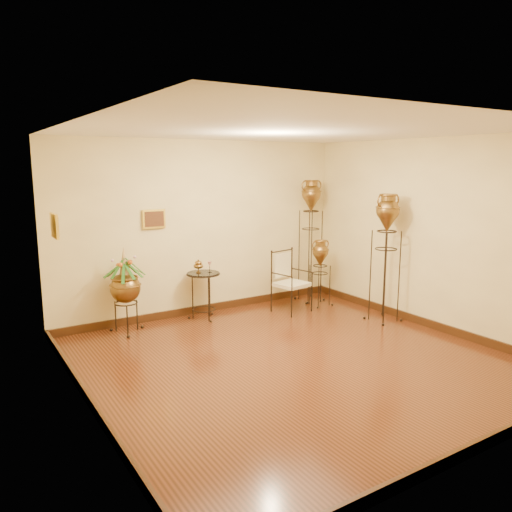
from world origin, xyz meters
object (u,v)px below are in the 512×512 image
amphora_mid (386,257)px  planter_urn (125,284)px  amphora_tall (310,239)px  side_table (204,295)px  armchair (292,282)px

amphora_mid → planter_urn: bearing=156.3°
amphora_tall → side_table: amphora_tall is taller
amphora_tall → armchair: 1.02m
planter_urn → side_table: size_ratio=1.37×
amphora_mid → side_table: bearing=146.0°
planter_urn → amphora_tall: bearing=0.0°
armchair → side_table: bearing=151.8°
amphora_mid → side_table: size_ratio=2.13×
armchair → planter_urn: bearing=159.5°
amphora_tall → amphora_mid: size_ratio=1.08×
armchair → side_table: 1.48m
side_table → armchair: bearing=-16.8°
amphora_mid → side_table: (-2.34, 1.58, -0.62)m
amphora_tall → planter_urn: 3.39m
planter_urn → side_table: (1.24, 0.00, -0.33)m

